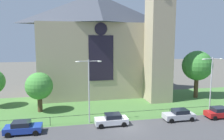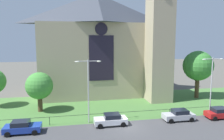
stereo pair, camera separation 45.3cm
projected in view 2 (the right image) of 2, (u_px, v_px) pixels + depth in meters
The scene contains 13 objects.
ground at pixel (113, 104), 37.41m from camera, with size 160.00×160.00×0.00m, color #56544C.
road_asphalt at pixel (134, 133), 25.75m from camera, with size 120.00×8.00×0.01m, color #424244.
grass_verge at pixel (116, 108), 35.47m from camera, with size 120.00×20.00×0.01m, color #477538.
church_building at pixel (101, 43), 43.80m from camera, with size 23.20×16.20×26.00m.
iron_railing at pixel (113, 114), 29.68m from camera, with size 33.27×0.07×1.13m.
tree_right_far at pixel (198, 66), 40.85m from camera, with size 5.56×5.56×8.92m.
tree_left_near at pixel (39, 86), 33.21m from camera, with size 4.10×4.10×6.08m.
streetlamp_near at pixel (88, 83), 28.36m from camera, with size 3.37×0.26×8.42m.
streetlamp_far at pixel (212, 79), 31.80m from camera, with size 3.37×0.26×8.40m.
parked_car_blue at pixel (22, 127), 25.74m from camera, with size 4.23×2.09×1.51m.
parked_car_white at pixel (111, 120), 28.13m from camera, with size 4.20×2.03×1.51m.
parked_car_silver at pixel (179, 115), 29.84m from camera, with size 4.22×2.07×1.51m.
parked_car_red at pixel (220, 113), 30.69m from camera, with size 4.26×2.13×1.51m.
Camera 2 is at (-7.27, -25.53, 10.91)m, focal length 35.13 mm.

